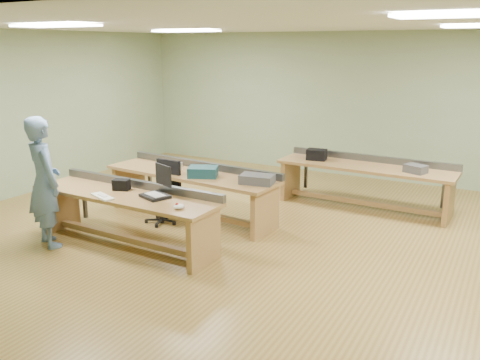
{
  "coord_description": "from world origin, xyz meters",
  "views": [
    {
      "loc": [
        3.02,
        -6.43,
        2.72
      ],
      "look_at": [
        -0.21,
        -0.6,
        0.94
      ],
      "focal_mm": 38.0,
      "sensor_mm": 36.0,
      "label": 1
    }
  ],
  "objects_px": {
    "workbench_back": "(365,176)",
    "drinks_can": "(181,166)",
    "mug": "(199,169)",
    "camera_bag": "(121,185)",
    "person": "(44,182)",
    "task_chair": "(163,200)",
    "parts_bin_teal": "(203,172)",
    "workbench_front": "(127,207)",
    "laptop_base": "(155,196)",
    "workbench_mid": "(192,184)",
    "parts_bin_grey": "(257,179)"
  },
  "relations": [
    {
      "from": "workbench_back",
      "to": "drinks_can",
      "type": "xyz_separation_m",
      "value": [
        -2.56,
        -1.8,
        0.25
      ]
    },
    {
      "from": "drinks_can",
      "to": "mug",
      "type": "bearing_deg",
      "value": 0.29
    },
    {
      "from": "camera_bag",
      "to": "drinks_can",
      "type": "bearing_deg",
      "value": 68.71
    },
    {
      "from": "person",
      "to": "camera_bag",
      "type": "height_order",
      "value": "person"
    },
    {
      "from": "task_chair",
      "to": "parts_bin_teal",
      "type": "height_order",
      "value": "task_chair"
    },
    {
      "from": "workbench_front",
      "to": "camera_bag",
      "type": "distance_m",
      "value": 0.33
    },
    {
      "from": "workbench_back",
      "to": "laptop_base",
      "type": "xyz_separation_m",
      "value": [
        -1.94,
        -3.25,
        0.21
      ]
    },
    {
      "from": "workbench_front",
      "to": "camera_bag",
      "type": "relative_size",
      "value": 12.67
    },
    {
      "from": "workbench_back",
      "to": "laptop_base",
      "type": "height_order",
      "value": "workbench_back"
    },
    {
      "from": "workbench_mid",
      "to": "parts_bin_teal",
      "type": "bearing_deg",
      "value": -21.63
    },
    {
      "from": "person",
      "to": "task_chair",
      "type": "relative_size",
      "value": 1.86
    },
    {
      "from": "laptop_base",
      "to": "parts_bin_grey",
      "type": "relative_size",
      "value": 0.75
    },
    {
      "from": "mug",
      "to": "workbench_front",
      "type": "bearing_deg",
      "value": -98.16
    },
    {
      "from": "person",
      "to": "parts_bin_teal",
      "type": "height_order",
      "value": "person"
    },
    {
      "from": "drinks_can",
      "to": "task_chair",
      "type": "bearing_deg",
      "value": -91.45
    },
    {
      "from": "laptop_base",
      "to": "parts_bin_teal",
      "type": "relative_size",
      "value": 0.82
    },
    {
      "from": "task_chair",
      "to": "person",
      "type": "bearing_deg",
      "value": -116.73
    },
    {
      "from": "person",
      "to": "mug",
      "type": "height_order",
      "value": "person"
    },
    {
      "from": "mug",
      "to": "parts_bin_grey",
      "type": "bearing_deg",
      "value": -8.23
    },
    {
      "from": "parts_bin_grey",
      "to": "mug",
      "type": "bearing_deg",
      "value": 171.77
    },
    {
      "from": "workbench_back",
      "to": "drinks_can",
      "type": "height_order",
      "value": "drinks_can"
    },
    {
      "from": "workbench_front",
      "to": "task_chair",
      "type": "xyz_separation_m",
      "value": [
        -0.15,
        1.0,
        -0.2
      ]
    },
    {
      "from": "workbench_back",
      "to": "parts_bin_grey",
      "type": "distance_m",
      "value": 2.25
    },
    {
      "from": "mug",
      "to": "drinks_can",
      "type": "bearing_deg",
      "value": -179.71
    },
    {
      "from": "workbench_back",
      "to": "parts_bin_grey",
      "type": "bearing_deg",
      "value": -117.19
    },
    {
      "from": "workbench_front",
      "to": "parts_bin_grey",
      "type": "bearing_deg",
      "value": 46.16
    },
    {
      "from": "task_chair",
      "to": "mug",
      "type": "bearing_deg",
      "value": 55.29
    },
    {
      "from": "task_chair",
      "to": "drinks_can",
      "type": "bearing_deg",
      "value": 90.07
    },
    {
      "from": "workbench_back",
      "to": "laptop_base",
      "type": "bearing_deg",
      "value": -119.26
    },
    {
      "from": "workbench_mid",
      "to": "person",
      "type": "bearing_deg",
      "value": -114.15
    },
    {
      "from": "person",
      "to": "parts_bin_grey",
      "type": "xyz_separation_m",
      "value": [
        2.32,
        1.86,
        -0.09
      ]
    },
    {
      "from": "laptop_base",
      "to": "parts_bin_grey",
      "type": "distance_m",
      "value": 1.56
    },
    {
      "from": "camera_bag",
      "to": "parts_bin_grey",
      "type": "height_order",
      "value": "camera_bag"
    },
    {
      "from": "workbench_front",
      "to": "person",
      "type": "relative_size",
      "value": 1.57
    },
    {
      "from": "laptop_base",
      "to": "parts_bin_grey",
      "type": "xyz_separation_m",
      "value": [
        0.87,
        1.29,
        0.05
      ]
    },
    {
      "from": "camera_bag",
      "to": "mug",
      "type": "bearing_deg",
      "value": 54.75
    },
    {
      "from": "parts_bin_teal",
      "to": "workbench_front",
      "type": "bearing_deg",
      "value": -108.49
    },
    {
      "from": "mug",
      "to": "workbench_back",
      "type": "bearing_deg",
      "value": 39.1
    },
    {
      "from": "workbench_front",
      "to": "drinks_can",
      "type": "height_order",
      "value": "drinks_can"
    },
    {
      "from": "workbench_front",
      "to": "task_chair",
      "type": "distance_m",
      "value": 1.03
    },
    {
      "from": "parts_bin_grey",
      "to": "task_chair",
      "type": "bearing_deg",
      "value": -167.56
    },
    {
      "from": "laptop_base",
      "to": "parts_bin_teal",
      "type": "distance_m",
      "value": 1.25
    },
    {
      "from": "camera_bag",
      "to": "drinks_can",
      "type": "relative_size",
      "value": 1.87
    },
    {
      "from": "parts_bin_grey",
      "to": "mug",
      "type": "xyz_separation_m",
      "value": [
        -1.13,
        0.16,
        -0.02
      ]
    },
    {
      "from": "workbench_front",
      "to": "parts_bin_grey",
      "type": "height_order",
      "value": "parts_bin_grey"
    },
    {
      "from": "workbench_mid",
      "to": "drinks_can",
      "type": "height_order",
      "value": "drinks_can"
    },
    {
      "from": "laptop_base",
      "to": "parts_bin_teal",
      "type": "bearing_deg",
      "value": 112.19
    },
    {
      "from": "task_chair",
      "to": "laptop_base",
      "type": "bearing_deg",
      "value": -55.49
    },
    {
      "from": "workbench_front",
      "to": "task_chair",
      "type": "relative_size",
      "value": 2.92
    },
    {
      "from": "parts_bin_grey",
      "to": "drinks_can",
      "type": "relative_size",
      "value": 4.03
    }
  ]
}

